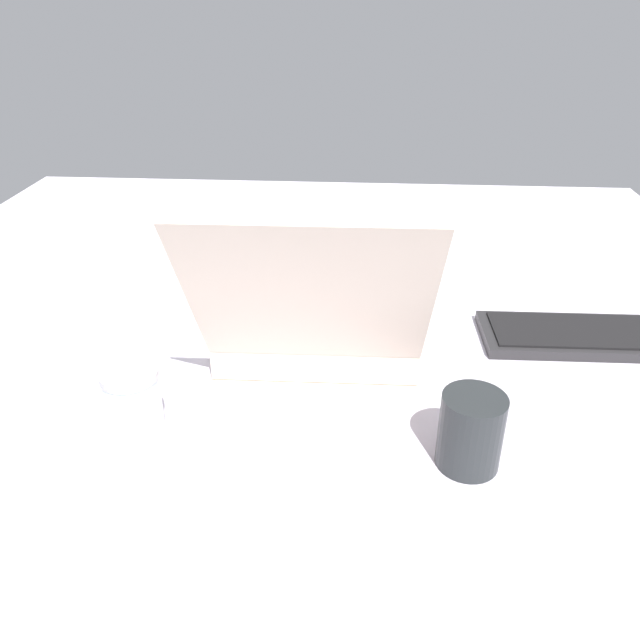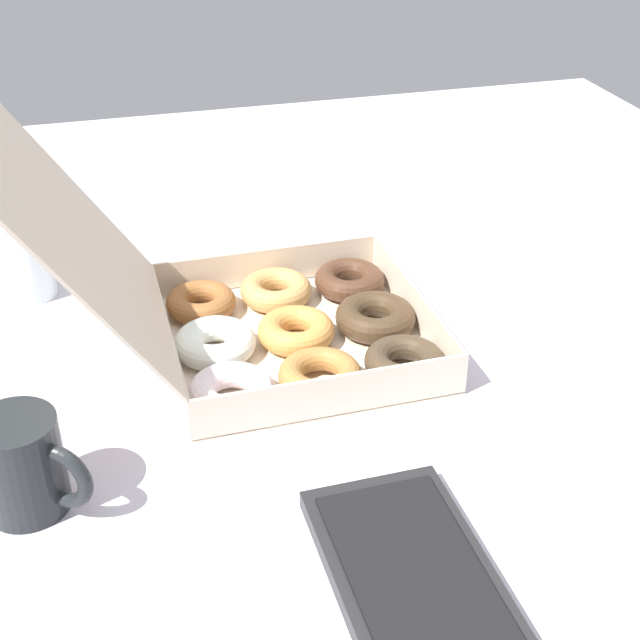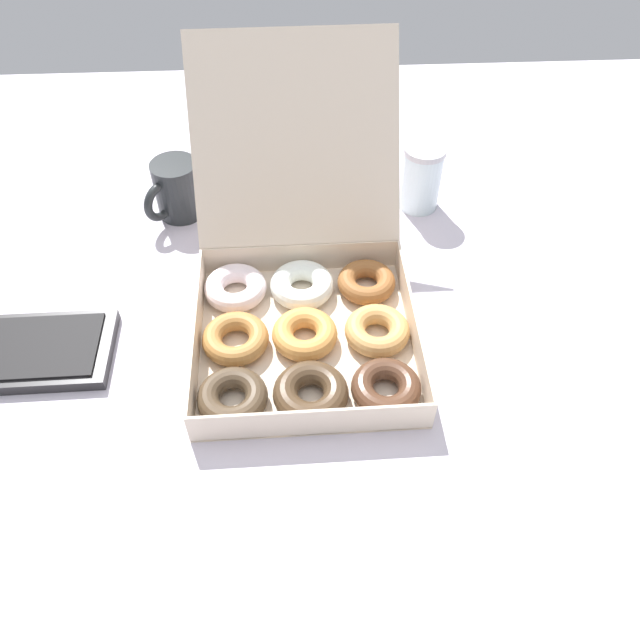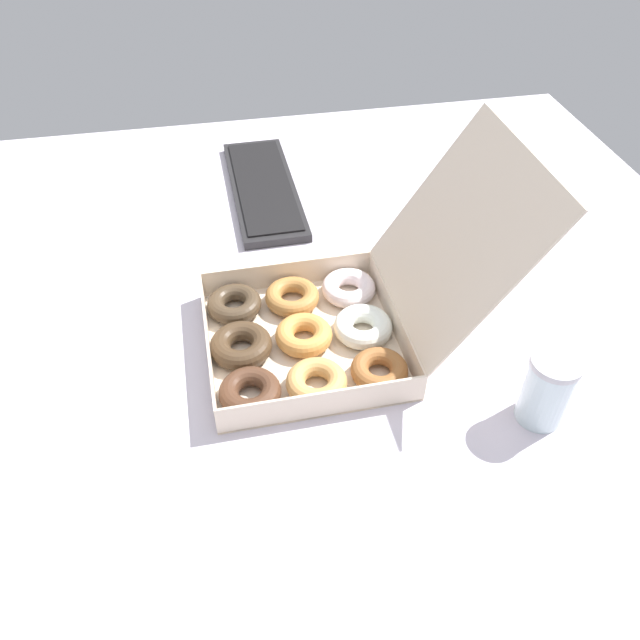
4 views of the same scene
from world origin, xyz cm
name	(u,v)px [view 2 (image 2 of 4)]	position (x,y,z in cm)	size (l,w,h in cm)	color
ground_plane	(313,333)	(0.00, 0.00, -1.00)	(180.00, 180.00, 2.00)	silver
donut_box	(277,322)	(-3.59, 5.54, 3.71)	(34.30, 50.91, 32.32)	beige
coffee_mug	(25,465)	(-24.93, 34.97, 5.25)	(9.46, 10.83, 10.25)	#222627
glass_jar	(25,255)	(18.26, 35.18, 6.07)	(7.36, 7.36, 12.05)	silver
paper_napkin	(438,256)	(14.01, -22.93, 0.07)	(10.55, 8.97, 0.15)	white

